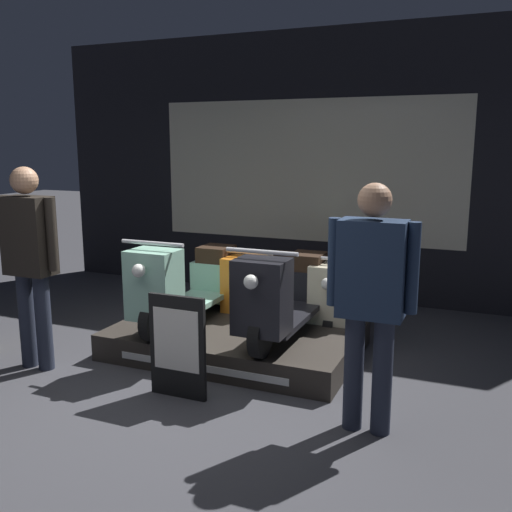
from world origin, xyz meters
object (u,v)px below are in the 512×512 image
(scooter_backrow_0, at_px, (267,286))
(scooter_backrow_1, at_px, (348,295))
(scooter_display_right, at_px, (287,295))
(price_sign_board, at_px, (177,346))
(person_left_browsing, at_px, (30,253))
(scooter_display_left, at_px, (189,284))
(person_right_browsing, at_px, (371,290))

(scooter_backrow_0, relative_size, scooter_backrow_1, 1.00)
(scooter_display_right, distance_m, price_sign_board, 1.16)
(scooter_display_right, relative_size, scooter_backrow_0, 1.00)
(scooter_display_right, distance_m, person_left_browsing, 2.18)
(scooter_display_left, relative_size, person_left_browsing, 0.96)
(scooter_backrow_0, distance_m, person_left_browsing, 2.52)
(scooter_display_right, height_order, person_right_browsing, person_right_browsing)
(person_left_browsing, bearing_deg, scooter_display_left, 46.95)
(scooter_display_left, bearing_deg, scooter_backrow_1, 40.81)
(scooter_backrow_1, distance_m, price_sign_board, 2.25)
(scooter_backrow_0, xyz_separation_m, scooter_backrow_1, (0.89, 0.00, 0.00))
(scooter_backrow_1, relative_size, price_sign_board, 2.07)
(person_left_browsing, bearing_deg, person_right_browsing, 0.00)
(scooter_display_left, bearing_deg, scooter_display_right, 0.00)
(person_left_browsing, distance_m, person_right_browsing, 2.81)
(scooter_backrow_0, bearing_deg, person_right_browsing, -53.48)
(scooter_backrow_1, xyz_separation_m, person_right_browsing, (0.64, -2.07, 0.61))
(price_sign_board, bearing_deg, scooter_display_left, 114.80)
(scooter_backrow_1, bearing_deg, scooter_display_right, -104.36)
(scooter_backrow_0, height_order, scooter_backrow_1, same)
(scooter_display_left, height_order, scooter_backrow_1, scooter_display_left)
(scooter_display_left, distance_m, person_right_browsing, 2.17)
(scooter_backrow_0, relative_size, price_sign_board, 2.07)
(person_left_browsing, distance_m, price_sign_board, 1.52)
(person_right_browsing, relative_size, price_sign_board, 2.08)
(person_right_browsing, bearing_deg, price_sign_board, -178.42)
(price_sign_board, bearing_deg, person_left_browsing, 178.41)
(scooter_backrow_0, bearing_deg, scooter_display_left, -108.27)
(scooter_display_right, relative_size, person_right_browsing, 0.99)
(scooter_display_left, bearing_deg, person_right_browsing, -27.70)
(scooter_display_right, distance_m, scooter_backrow_0, 1.26)
(person_left_browsing, bearing_deg, scooter_backrow_1, 43.58)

